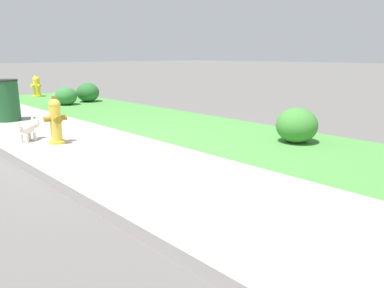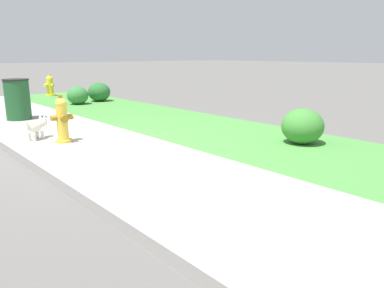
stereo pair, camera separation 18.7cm
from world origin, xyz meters
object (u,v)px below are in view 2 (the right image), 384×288
(small_white_dog, at_px, (37,126))
(shrub_bush_near_lamp, at_px, (78,95))
(fire_hydrant_far_end, at_px, (62,120))
(trash_bin, at_px, (18,100))
(shrub_bush_far_verge, at_px, (99,92))
(shrub_bush_mid_verge, at_px, (303,126))
(fire_hydrant_across_street, at_px, (50,86))

(small_white_dog, distance_m, shrub_bush_near_lamp, 4.72)
(small_white_dog, bearing_deg, fire_hydrant_far_end, -94.54)
(trash_bin, distance_m, shrub_bush_near_lamp, 2.72)
(fire_hydrant_far_end, height_order, shrub_bush_far_verge, fire_hydrant_far_end)
(shrub_bush_mid_verge, xyz_separation_m, shrub_bush_near_lamp, (-7.13, -0.71, -0.03))
(fire_hydrant_across_street, relative_size, small_white_dog, 1.72)
(small_white_dog, height_order, shrub_bush_near_lamp, shrub_bush_near_lamp)
(fire_hydrant_across_street, distance_m, shrub_bush_far_verge, 2.60)
(fire_hydrant_across_street, xyz_separation_m, shrub_bush_far_verge, (2.53, 0.60, -0.07))
(shrub_bush_far_verge, relative_size, shrub_bush_near_lamp, 1.12)
(shrub_bush_near_lamp, bearing_deg, fire_hydrant_far_end, -26.66)
(fire_hydrant_across_street, bearing_deg, fire_hydrant_far_end, 147.29)
(fire_hydrant_across_street, relative_size, shrub_bush_mid_verge, 1.09)
(fire_hydrant_far_end, xyz_separation_m, shrub_bush_near_lamp, (-4.49, 2.26, -0.12))
(fire_hydrant_far_end, relative_size, shrub_bush_far_verge, 1.16)
(fire_hydrant_far_end, height_order, trash_bin, trash_bin)
(fire_hydrant_across_street, xyz_separation_m, small_white_dog, (6.78, -2.74, -0.12))
(trash_bin, bearing_deg, shrub_bush_far_verge, 123.18)
(fire_hydrant_across_street, xyz_separation_m, shrub_bush_near_lamp, (2.78, -0.22, -0.10))
(shrub_bush_far_verge, bearing_deg, small_white_dog, -38.13)
(shrub_bush_mid_verge, height_order, shrub_bush_near_lamp, shrub_bush_mid_verge)
(shrub_bush_far_verge, bearing_deg, shrub_bush_near_lamp, -72.69)
(shrub_bush_far_verge, height_order, shrub_bush_near_lamp, shrub_bush_far_verge)
(fire_hydrant_far_end, bearing_deg, shrub_bush_mid_verge, 145.78)
(fire_hydrant_across_street, distance_m, small_white_dog, 7.31)
(fire_hydrant_far_end, distance_m, small_white_dog, 0.58)
(small_white_dog, relative_size, trash_bin, 0.48)
(small_white_dog, xyz_separation_m, shrub_bush_far_verge, (-4.25, 3.34, 0.05))
(small_white_dog, distance_m, shrub_bush_mid_verge, 4.50)
(shrub_bush_far_verge, bearing_deg, trash_bin, -56.82)
(fire_hydrant_across_street, distance_m, shrub_bush_near_lamp, 2.80)
(fire_hydrant_across_street, height_order, small_white_dog, fire_hydrant_across_street)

